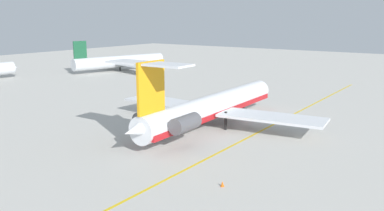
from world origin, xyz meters
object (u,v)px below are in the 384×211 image
object	(u,v)px
main_jetliner	(209,107)
airliner_mid_right	(122,61)
ground_crew_near_nose	(158,92)
safety_cone_nose	(222,184)
ground_crew_near_tail	(145,95)

from	to	relation	value
main_jetliner	airliner_mid_right	world-z (taller)	main_jetliner
ground_crew_near_nose	safety_cone_nose	xyz separation A→B (m)	(-32.74, -35.42, -0.82)
ground_crew_near_tail	safety_cone_nose	xyz separation A→B (m)	(-28.73, -35.76, -0.81)
airliner_mid_right	ground_crew_near_nose	size ratio (longest dim) A/B	18.89
main_jetliner	ground_crew_near_tail	size ratio (longest dim) A/B	23.01
main_jetliner	safety_cone_nose	distance (m)	23.09
ground_crew_near_tail	safety_cone_nose	size ratio (longest dim) A/B	3.11
ground_crew_near_nose	ground_crew_near_tail	bearing A→B (deg)	164.45
ground_crew_near_nose	safety_cone_nose	distance (m)	48.24
ground_crew_near_nose	ground_crew_near_tail	size ratio (longest dim) A/B	1.01
ground_crew_near_nose	safety_cone_nose	bearing A→B (deg)	-143.48
safety_cone_nose	airliner_mid_right	bearing A→B (deg)	50.46
airliner_mid_right	ground_crew_near_nose	world-z (taller)	airliner_mid_right
main_jetliner	ground_crew_near_nose	bearing A→B (deg)	55.81
ground_crew_near_nose	ground_crew_near_tail	world-z (taller)	ground_crew_near_nose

